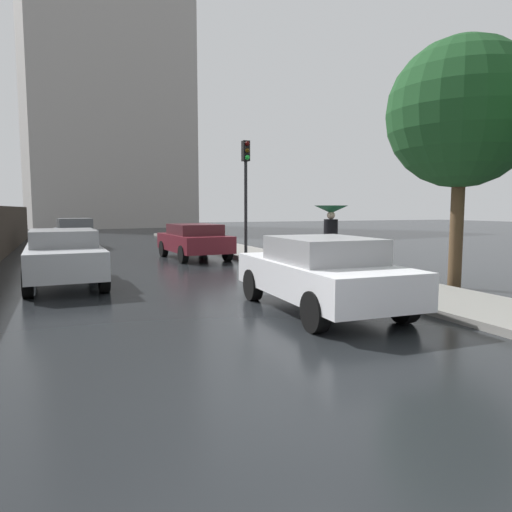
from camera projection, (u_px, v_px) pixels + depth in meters
ground at (294, 404)px, 4.58m from camera, size 120.00×120.00×0.00m
car_white_near_kerb at (321, 272)px, 8.72m from camera, size 1.99×4.23×1.39m
car_grey_mid_road at (75, 232)px, 23.13m from camera, size 2.03×4.14×1.44m
car_maroon_far_ahead at (194, 240)px, 17.86m from camera, size 2.13×4.04×1.33m
car_silver_far_lane at (64, 255)px, 11.63m from camera, size 1.91×4.22×1.39m
pedestrian_with_umbrella_near at (331, 221)px, 13.14m from camera, size 0.95×0.95×1.87m
traffic_light at (246, 176)px, 17.46m from camera, size 0.26×0.39×4.30m
street_tree_near at (462, 114)px, 10.87m from camera, size 3.46×3.46×5.86m
distant_tower at (110, 85)px, 46.24m from camera, size 16.85×9.29×32.34m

